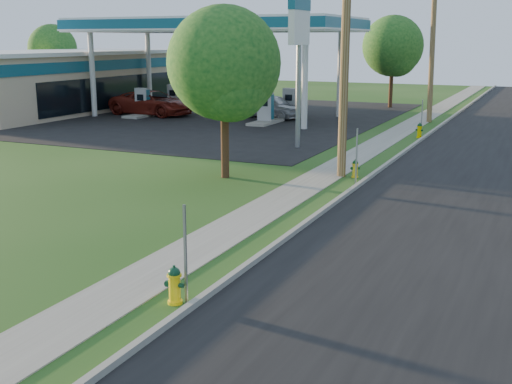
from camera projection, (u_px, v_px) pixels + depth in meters
road at (453, 247)px, 15.99m from camera, size 8.00×120.00×0.02m
curb at (303, 225)px, 17.61m from camera, size 0.15×120.00×0.15m
sidewalk at (246, 220)px, 18.34m from camera, size 1.50×120.00×0.03m
forecourt at (191, 115)px, 43.78m from camera, size 26.00×28.00×0.02m
utility_pole_mid at (345, 42)px, 23.11m from camera, size 1.40×0.32×9.80m
utility_pole_far at (432, 44)px, 39.04m from camera, size 1.40×0.32×9.50m
sign_post_near at (185, 255)px, 12.37m from camera, size 0.05×0.04×2.00m
sign_post_mid at (356, 156)px, 22.80m from camera, size 0.05×0.04×2.00m
sign_post_far at (422, 119)px, 33.57m from camera, size 0.05×0.04×2.00m
gas_canopy at (215, 26)px, 41.60m from camera, size 18.18×9.18×6.40m
fuel_pump_nw at (143, 106)px, 42.87m from camera, size 1.20×3.20×1.90m
fuel_pump_ne at (266, 112)px, 39.20m from camera, size 1.20×3.20×1.90m
fuel_pump_sw at (175, 101)px, 46.40m from camera, size 1.20×3.20×1.90m
fuel_pump_se at (290, 106)px, 42.73m from camera, size 1.20×3.20×1.90m
convenience_store at (62, 80)px, 47.76m from camera, size 10.40×22.40×4.25m
price_pylon at (299, 31)px, 29.44m from camera, size 0.34×2.04×6.85m
tree_verge at (226, 68)px, 23.05m from camera, size 4.15×4.15×6.29m
tree_lot at (394, 48)px, 47.55m from camera, size 4.51×4.51×6.83m
tree_back at (53, 50)px, 56.09m from camera, size 4.21×4.21×6.37m
hydrant_near at (174, 285)px, 12.50m from camera, size 0.40×0.36×0.79m
hydrant_mid at (355, 169)px, 23.99m from camera, size 0.35×0.32×0.69m
hydrant_far at (419, 130)px, 33.68m from camera, size 0.41×0.37×0.80m
car_red at (153, 103)px, 43.63m from camera, size 6.24×3.27×1.67m
car_silver at (272, 106)px, 42.06m from camera, size 4.95×3.09×1.57m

